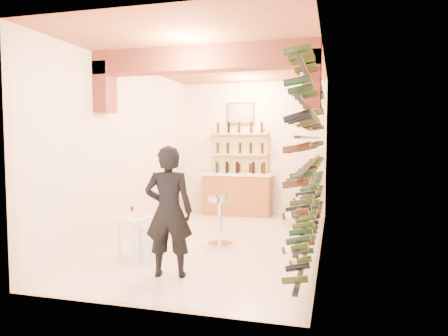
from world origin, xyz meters
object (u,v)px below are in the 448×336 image
person (169,211)px  crate_lower (294,219)px  chrome_barstool (220,217)px  wine_rack (308,156)px  white_stool (146,244)px  back_counter (237,193)px  tasting_table (136,225)px

person → crate_lower: 3.96m
chrome_barstool → crate_lower: 2.24m
crate_lower → wine_rack: bearing=-77.6°
wine_rack → white_stool: (-2.33, -1.30, -1.32)m
wine_rack → back_counter: 3.38m
back_counter → crate_lower: (1.45, -0.91, -0.39)m
back_counter → tasting_table: bearing=-99.2°
wine_rack → person: 2.65m
white_stool → person: person is taller
tasting_table → white_stool: size_ratio=1.71×
person → chrome_barstool: person is taller
chrome_barstool → wine_rack: bearing=7.3°
wine_rack → tasting_table: bearing=-151.5°
white_stool → person: 1.10m
white_stool → chrome_barstool: 1.43m
back_counter → white_stool: (-0.50, -3.95, -0.30)m
wine_rack → white_stool: 2.98m
wine_rack → person: size_ratio=3.27×
wine_rack → crate_lower: (-0.38, 1.74, -1.41)m
wine_rack → chrome_barstool: bearing=-172.7°
back_counter → person: size_ratio=0.97×
back_counter → chrome_barstool: (0.36, -2.84, -0.05)m
person → crate_lower: bearing=-121.7°
wine_rack → crate_lower: size_ratio=12.40×
tasting_table → white_stool: (0.14, 0.05, -0.30)m
tasting_table → crate_lower: tasting_table is taller
back_counter → white_stool: bearing=-97.2°
back_counter → chrome_barstool: 2.86m
person → back_counter: bearing=-100.2°
back_counter → white_stool: 3.99m
white_stool → back_counter: bearing=82.8°
wine_rack → person: bearing=-131.3°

